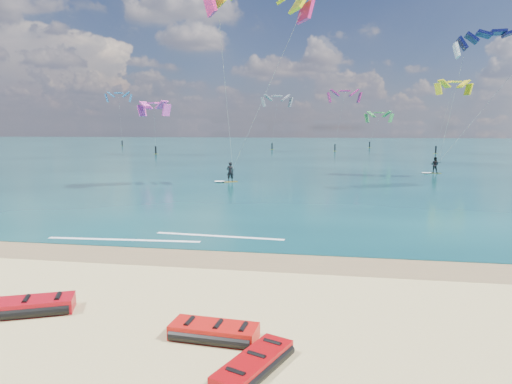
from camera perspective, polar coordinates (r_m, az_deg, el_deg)
ground at (r=53.55m, az=1.11°, el=2.93°), size 320.00×320.00×0.00m
wet_sand_strip at (r=18.19m, az=-16.10°, el=-7.51°), size 320.00×2.40×0.01m
sea at (r=117.13m, az=5.65°, el=5.69°), size 320.00×200.00×0.04m
packed_kite_left at (r=13.67m, az=-27.24°, el=-13.36°), size 3.03×2.21×0.44m
packed_kite_mid at (r=11.00m, az=-5.27°, el=-17.77°), size 2.28×1.28×0.40m
packed_kite_right at (r=9.69m, az=-0.27°, el=-21.54°), size 1.77×2.49×0.35m
kitesurfer_main at (r=37.04m, az=-1.48°, el=13.77°), size 10.19×8.36×16.41m
kitesurfer_far at (r=49.19m, az=24.76°, el=10.63°), size 9.98×6.57×14.68m
shoreline_foam at (r=20.20m, az=-10.85°, el=-5.67°), size 10.15×1.93×0.01m
distant_kites at (r=94.28m, az=2.68°, el=8.57°), size 79.33×37.61×13.30m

